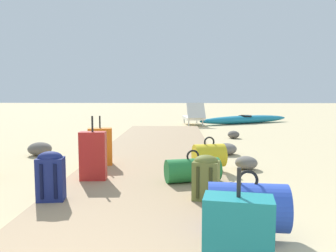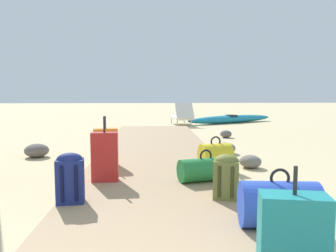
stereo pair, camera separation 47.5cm
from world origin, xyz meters
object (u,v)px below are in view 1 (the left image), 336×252
at_px(duffel_bag_yellow, 209,155).
at_px(kayak, 245,119).
at_px(backpack_olive, 206,176).
at_px(suitcase_orange, 100,146).
at_px(duffel_bag_blue, 247,207).
at_px(duffel_bag_green, 193,170).
at_px(backpack_navy, 51,175).
at_px(suitcase_teal, 238,241).
at_px(suitcase_red, 93,156).
at_px(lounge_chair, 194,116).

xyz_separation_m(duffel_bag_yellow, kayak, (2.06, 7.78, -0.10)).
xyz_separation_m(backpack_olive, suitcase_orange, (-1.47, 1.65, 0.04)).
distance_m(backpack_olive, duffel_bag_blue, 0.83).
xyz_separation_m(duffel_bag_green, backpack_olive, (0.10, -0.70, 0.10)).
relative_size(backpack_navy, kayak, 0.14).
height_order(suitcase_teal, kayak, suitcase_teal).
bearing_deg(suitcase_teal, duffel_bag_blue, 74.62).
bearing_deg(suitcase_teal, backpack_olive, 91.76).
height_order(duffel_bag_green, duffel_bag_blue, duffel_bag_blue).
bearing_deg(duffel_bag_green, backpack_navy, -152.51).
bearing_deg(duffel_bag_green, suitcase_orange, 145.25).
bearing_deg(backpack_olive, kayak, 76.53).
distance_m(duffel_bag_green, duffel_bag_yellow, 0.88).
bearing_deg(duffel_bag_blue, suitcase_red, 136.61).
xyz_separation_m(suitcase_orange, duffel_bag_yellow, (1.64, -0.11, -0.11)).
xyz_separation_m(backpack_navy, suitcase_red, (0.23, 0.83, 0.04)).
bearing_deg(backpack_olive, suitcase_teal, -88.24).
height_order(suitcase_teal, duffel_bag_yellow, suitcase_teal).
height_order(backpack_navy, suitcase_red, suitcase_red).
bearing_deg(duffel_bag_green, backpack_olive, -81.55).
relative_size(backpack_olive, suitcase_teal, 0.68).
xyz_separation_m(duffel_bag_green, suitcase_orange, (-1.36, 0.95, 0.14)).
distance_m(duffel_bag_green, kayak, 8.93).
bearing_deg(backpack_navy, suitcase_red, 74.35).
height_order(duffel_bag_blue, lounge_chair, lounge_chair).
bearing_deg(lounge_chair, kayak, 21.75).
xyz_separation_m(duffel_bag_green, suitcase_red, (-1.26, 0.06, 0.16)).
relative_size(duffel_bag_blue, suitcase_teal, 0.96).
distance_m(suitcase_teal, kayak, 11.12).
relative_size(duffel_bag_green, suitcase_teal, 1.05).
bearing_deg(duffel_bag_yellow, suitcase_orange, 176.18).
xyz_separation_m(suitcase_teal, lounge_chair, (0.24, 10.12, -0.02)).
xyz_separation_m(suitcase_red, kayak, (3.59, 8.56, -0.24)).
bearing_deg(duffel_bag_blue, duffel_bag_yellow, 92.32).
relative_size(suitcase_red, duffel_bag_yellow, 1.57).
height_order(duffel_bag_blue, duffel_bag_yellow, duffel_bag_blue).
relative_size(suitcase_orange, backpack_navy, 1.47).
bearing_deg(duffel_bag_yellow, duffel_bag_blue, -87.68).
xyz_separation_m(backpack_olive, suitcase_red, (-1.36, 0.76, 0.06)).
xyz_separation_m(duffel_bag_green, kayak, (2.34, 8.62, -0.08)).
bearing_deg(suitcase_orange, suitcase_teal, -64.84).
height_order(duffel_bag_yellow, kayak, duffel_bag_yellow).
distance_m(suitcase_orange, suitcase_red, 0.90).
bearing_deg(duffel_bag_yellow, kayak, 75.20).
height_order(duffel_bag_blue, suitcase_red, suitcase_red).
relative_size(suitcase_teal, duffel_bag_yellow, 1.34).
bearing_deg(kayak, suitcase_red, -112.77).
height_order(duffel_bag_green, backpack_olive, backpack_olive).
xyz_separation_m(backpack_olive, duffel_bag_blue, (0.27, -0.78, -0.05)).
height_order(suitcase_orange, duffel_bag_blue, suitcase_orange).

